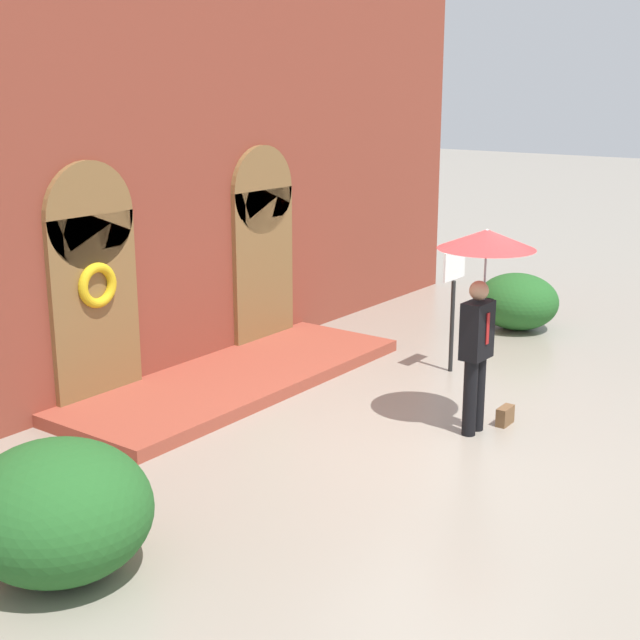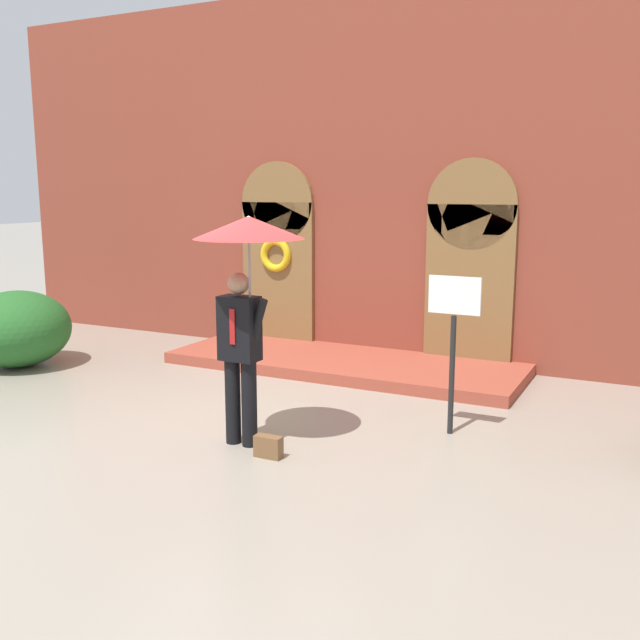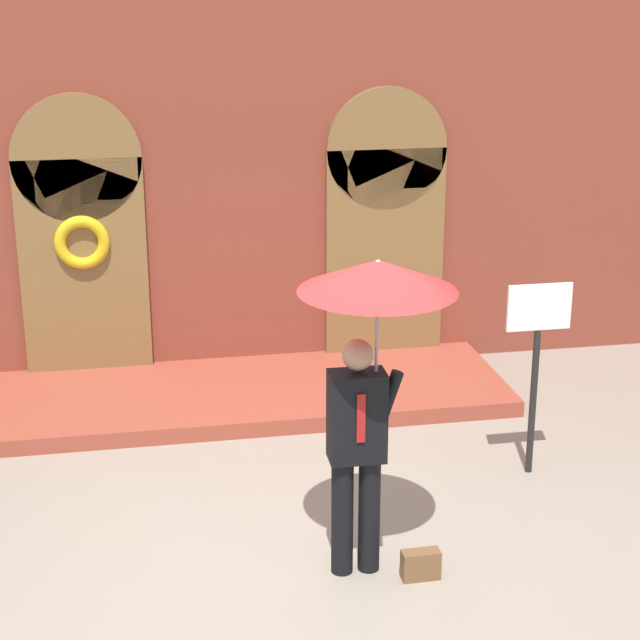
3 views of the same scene
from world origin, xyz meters
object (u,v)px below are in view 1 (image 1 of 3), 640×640
object	(u,v)px
person_with_umbrella	(484,269)
shrub_right	(517,301)
handbag	(505,416)
sign_post	(453,291)
shrub_left	(59,510)

from	to	relation	value
person_with_umbrella	shrub_right	world-z (taller)	person_with_umbrella
handbag	sign_post	distance (m)	2.31
sign_post	shrub_left	distance (m)	6.66
shrub_left	handbag	bearing A→B (deg)	-16.12
person_with_umbrella	sign_post	xyz separation A→B (m)	(1.75, 1.29, -0.75)
handbag	shrub_left	size ratio (longest dim) A/B	0.18
shrub_right	sign_post	bearing A→B (deg)	-175.58
sign_post	shrub_left	xyz separation A→B (m)	(-6.64, 0.02, -0.60)
handbag	shrub_right	bearing A→B (deg)	21.96
person_with_umbrella	handbag	distance (m)	1.85
handbag	person_with_umbrella	bearing A→B (deg)	148.90
sign_post	shrub_left	size ratio (longest dim) A/B	1.09
person_with_umbrella	shrub_left	world-z (taller)	person_with_umbrella
person_with_umbrella	shrub_left	xyz separation A→B (m)	(-4.88, 1.31, -1.35)
shrub_left	shrub_right	distance (m)	9.26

